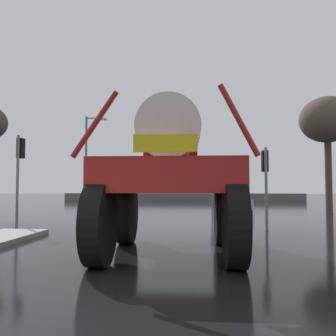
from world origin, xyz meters
name	(u,v)px	position (x,y,z in m)	size (l,w,h in m)	color
ground_plane	(170,213)	(0.00, 18.00, 0.00)	(120.00, 120.00, 0.00)	black
oversize_sprayer	(171,177)	(1.02, 4.32, 1.91)	(3.94, 4.99, 3.80)	black
sedan_ahead	(233,201)	(4.08, 19.81, 0.71)	(2.26, 4.27, 1.52)	#B7B7BF
traffic_signal_near_left	(20,160)	(-5.68, 9.70, 2.78)	(0.24, 0.54, 3.81)	slate
traffic_signal_near_right	(265,170)	(4.37, 9.71, 2.33)	(0.24, 0.54, 3.21)	slate
traffic_signal_far_left	(214,176)	(3.22, 28.09, 2.64)	(0.24, 0.55, 3.62)	slate
traffic_signal_far_right	(212,173)	(3.04, 28.08, 2.88)	(0.24, 0.55, 3.95)	slate
streetlight_far_left	(88,156)	(-7.53, 24.98, 4.26)	(1.85, 0.24, 7.65)	slate
bare_tree_right	(327,121)	(10.06, 18.99, 5.91)	(3.49, 3.49, 7.48)	#473828
roadside_barrier	(182,197)	(0.00, 36.98, 0.45)	(27.91, 0.24, 0.90)	#59595B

